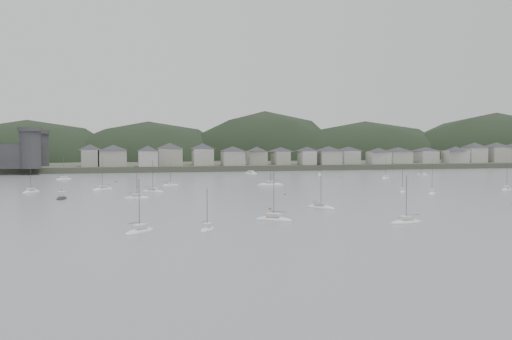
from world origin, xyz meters
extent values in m
plane|color=slate|center=(0.00, 0.00, 0.00)|extent=(900.00, 900.00, 0.00)
cube|color=#383D2D|center=(0.00, 295.00, 1.50)|extent=(900.00, 250.00, 3.00)
ellipsoid|color=black|center=(-110.87, 271.94, -10.14)|extent=(138.98, 92.48, 81.13)
ellipsoid|color=black|center=(-32.30, 272.87, -9.97)|extent=(132.08, 90.41, 79.74)
ellipsoid|color=black|center=(50.65, 272.93, -12.68)|extent=(133.88, 88.37, 101.41)
ellipsoid|color=black|center=(125.95, 267.91, -10.32)|extent=(165.81, 81.78, 82.55)
ellipsoid|color=black|center=(234.44, 265.57, -12.82)|extent=(177.60, 96.61, 102.57)
cylinder|color=#333436|center=(-92.00, 166.00, 12.00)|extent=(10.00, 10.00, 18.00)
cylinder|color=#333436|center=(-92.00, 194.00, 11.50)|extent=(10.00, 10.00, 17.00)
cube|color=#333436|center=(-92.00, 180.00, 9.00)|extent=(3.50, 30.00, 12.00)
cube|color=gray|center=(-65.00, 181.96, 7.29)|extent=(8.34, 12.91, 8.59)
pyramid|color=#28272C|center=(-65.00, 181.96, 13.09)|extent=(15.78, 15.78, 3.01)
cube|color=gray|center=(-53.32, 181.32, 7.18)|extent=(13.68, 13.35, 8.36)
pyramid|color=#28272C|center=(-53.32, 181.32, 12.82)|extent=(20.07, 20.07, 2.93)
cube|color=gray|center=(-35.57, 176.02, 7.04)|extent=(9.78, 10.20, 8.08)
pyramid|color=#28272C|center=(-35.57, 176.02, 12.49)|extent=(14.83, 14.83, 2.83)
cube|color=gray|center=(-23.51, 185.65, 7.55)|extent=(12.59, 13.33, 9.09)
pyramid|color=#28272C|center=(-23.51, 185.65, 13.68)|extent=(19.24, 19.24, 3.18)
cube|color=gray|center=(-5.75, 184.10, 7.43)|extent=(10.74, 12.17, 8.87)
pyramid|color=#28272C|center=(-5.75, 184.10, 13.42)|extent=(17.01, 17.01, 3.10)
cube|color=gray|center=(9.92, 177.53, 6.85)|extent=(11.63, 12.09, 7.69)
pyramid|color=#28272C|center=(9.92, 177.53, 12.04)|extent=(17.61, 17.61, 2.69)
cube|color=gray|center=(25.25, 186.19, 6.72)|extent=(10.37, 9.35, 7.44)
pyramid|color=#28272C|center=(25.25, 186.19, 11.74)|extent=(14.65, 14.65, 2.60)
cube|color=gray|center=(38.63, 183.79, 6.61)|extent=(8.24, 12.20, 7.22)
pyramid|color=#28272C|center=(38.63, 183.79, 11.48)|extent=(15.17, 15.17, 2.53)
cube|color=gray|center=(52.50, 178.55, 6.73)|extent=(8.06, 10.91, 7.46)
pyramid|color=#28272C|center=(52.50, 178.55, 11.77)|extent=(14.08, 14.08, 2.61)
cube|color=gray|center=(64.81, 177.06, 6.83)|extent=(11.73, 11.78, 7.66)
pyramid|color=#28272C|center=(64.81, 177.06, 12.00)|extent=(17.46, 17.46, 2.68)
cube|color=gray|center=(80.64, 186.91, 6.67)|extent=(10.19, 13.02, 7.33)
pyramid|color=#28272C|center=(80.64, 186.91, 11.62)|extent=(17.23, 17.23, 2.57)
cube|color=gray|center=(95.55, 178.06, 6.44)|extent=(11.70, 9.81, 6.88)
pyramid|color=#28272C|center=(95.55, 178.06, 11.08)|extent=(15.97, 15.97, 2.41)
cube|color=gray|center=(112.40, 186.91, 6.50)|extent=(12.83, 12.48, 7.00)
pyramid|color=#28272C|center=(112.40, 186.91, 11.22)|extent=(18.79, 18.79, 2.45)
cube|color=gray|center=(130.73, 187.42, 6.48)|extent=(11.07, 13.50, 6.97)
pyramid|color=#28272C|center=(130.73, 187.42, 11.19)|extent=(18.25, 18.25, 2.44)
cube|color=gray|center=(146.02, 179.72, 6.67)|extent=(13.75, 9.12, 7.34)
pyramid|color=#28272C|center=(146.02, 179.72, 11.62)|extent=(16.97, 16.97, 2.57)
cube|color=gray|center=(162.92, 185.95, 7.53)|extent=(11.37, 11.57, 9.05)
pyramid|color=#28272C|center=(162.92, 185.95, 13.63)|extent=(17.03, 17.03, 3.17)
cube|color=gray|center=(177.85, 185.32, 7.54)|extent=(12.07, 13.43, 9.09)
pyramid|color=#28272C|center=(177.85, 185.32, 13.68)|extent=(18.93, 18.93, 3.18)
ellipsoid|color=silver|center=(41.77, 43.12, 0.05)|extent=(5.10, 6.82, 1.33)
cube|color=silver|center=(41.77, 43.12, 1.01)|extent=(2.41, 2.74, 0.70)
cylinder|color=#3F3F42|center=(41.77, 43.12, 4.35)|extent=(0.12, 0.12, 8.29)
cylinder|color=#3F3F42|center=(42.36, 42.08, 1.56)|extent=(1.55, 2.65, 0.10)
ellipsoid|color=silver|center=(1.53, 7.50, 0.05)|extent=(7.09, 8.63, 1.71)
cube|color=silver|center=(1.53, 7.50, 1.21)|extent=(3.25, 3.54, 0.70)
cylinder|color=#3F3F42|center=(1.53, 7.50, 5.56)|extent=(0.12, 0.12, 10.71)
cylinder|color=#3F3F42|center=(0.66, 6.23, 1.76)|extent=(2.26, 3.24, 0.10)
ellipsoid|color=silver|center=(-43.18, -20.00, 0.05)|extent=(6.95, 7.51, 1.55)
cube|color=silver|center=(-43.18, -20.00, 1.13)|extent=(3.07, 3.17, 0.70)
cylinder|color=#3F3F42|center=(-43.18, -20.00, 5.05)|extent=(0.12, 0.12, 9.71)
cylinder|color=#3F3F42|center=(-44.09, -18.94, 1.68)|extent=(2.36, 2.71, 0.10)
ellipsoid|color=silver|center=(-30.23, 85.14, 0.05)|extent=(6.85, 3.94, 1.30)
cube|color=silver|center=(-30.23, 85.14, 1.00)|extent=(2.61, 2.05, 0.70)
cylinder|color=#3F3F42|center=(-30.23, 85.14, 4.28)|extent=(0.12, 0.12, 8.15)
cylinder|color=#3F3F42|center=(-31.35, 85.49, 1.55)|extent=(2.83, 0.97, 0.10)
ellipsoid|color=silver|center=(64.97, 104.16, 0.05)|extent=(6.99, 6.92, 1.49)
cube|color=silver|center=(64.97, 104.16, 1.09)|extent=(3.01, 3.00, 0.70)
cylinder|color=#3F3F42|center=(64.97, 104.16, 4.86)|extent=(0.12, 0.12, 9.31)
cylinder|color=#3F3F42|center=(64.01, 105.10, 1.64)|extent=(2.46, 2.42, 0.10)
ellipsoid|color=silver|center=(-37.62, 60.24, 0.05)|extent=(8.29, 6.62, 1.63)
cube|color=silver|center=(-37.62, 60.24, 1.17)|extent=(3.38, 3.06, 0.70)
cylinder|color=#3F3F42|center=(-37.62, 60.24, 5.31)|extent=(0.12, 0.12, 10.21)
cylinder|color=#3F3F42|center=(-38.86, 59.45, 1.72)|extent=(3.15, 2.07, 0.10)
ellipsoid|color=silver|center=(14.04, 150.00, 0.05)|extent=(6.81, 8.64, 1.70)
cube|color=silver|center=(14.04, 150.00, 1.20)|extent=(3.16, 3.51, 0.70)
cylinder|color=#3F3F42|center=(14.04, 150.00, 5.51)|extent=(0.12, 0.12, 10.61)
cylinder|color=#3F3F42|center=(14.85, 151.29, 1.75)|extent=(2.11, 3.29, 0.10)
ellipsoid|color=silver|center=(-76.17, 68.16, 0.05)|extent=(6.04, 7.98, 1.56)
cube|color=silver|center=(-76.17, 68.16, 1.13)|extent=(2.84, 3.21, 0.70)
cylinder|color=#3F3F42|center=(-76.17, 68.16, 5.06)|extent=(0.12, 0.12, 9.73)
cylinder|color=#3F3F42|center=(-75.47, 66.94, 1.68)|extent=(1.83, 3.08, 0.10)
ellipsoid|color=silver|center=(-15.17, -10.45, 0.05)|extent=(8.38, 6.84, 1.66)
cube|color=silver|center=(-15.17, -10.45, 1.18)|extent=(3.43, 3.14, 0.70)
cylinder|color=#3F3F42|center=(-15.17, -10.45, 5.40)|extent=(0.12, 0.12, 10.39)
cylinder|color=#3F3F42|center=(-13.92, -9.62, 1.73)|extent=(3.16, 2.17, 0.10)
ellipsoid|color=silver|center=(43.96, 131.65, 0.05)|extent=(5.09, 7.29, 1.40)
cube|color=silver|center=(43.96, 131.65, 1.05)|extent=(2.46, 2.88, 0.70)
cylinder|color=#3F3F42|center=(43.96, 131.65, 4.58)|extent=(0.12, 0.12, 8.77)
cylinder|color=#3F3F42|center=(43.41, 132.79, 1.60)|extent=(1.47, 2.88, 0.10)
ellipsoid|color=silver|center=(10.36, -20.00, 0.05)|extent=(8.06, 3.95, 1.54)
cube|color=silver|center=(10.36, -20.00, 1.12)|extent=(2.99, 2.20, 0.70)
cylinder|color=#3F3F42|center=(10.36, -20.00, 5.03)|extent=(0.12, 0.12, 9.65)
cylinder|color=#3F3F42|center=(11.72, -20.27, 1.67)|extent=(3.43, 0.79, 0.10)
ellipsoid|color=silver|center=(6.43, 78.96, 0.05)|extent=(10.17, 4.62, 1.96)
cube|color=silver|center=(6.43, 78.96, 1.33)|extent=(3.72, 2.66, 0.70)
cylinder|color=#3F3F42|center=(6.43, 78.96, 6.33)|extent=(0.12, 0.12, 12.26)
cylinder|color=#3F3F42|center=(8.17, 79.23, 1.88)|extent=(4.38, 0.78, 0.10)
ellipsoid|color=silver|center=(-53.94, 71.93, 0.05)|extent=(8.41, 8.21, 1.78)
cube|color=silver|center=(-53.94, 71.93, 1.24)|extent=(3.61, 3.57, 0.70)
cylinder|color=#3F3F42|center=(-53.94, 71.93, 5.77)|extent=(0.12, 0.12, 11.13)
cylinder|color=#3F3F42|center=(-52.78, 70.83, 1.79)|extent=(2.97, 2.84, 0.10)
ellipsoid|color=silver|center=(91.96, 121.24, 0.05)|extent=(4.43, 7.18, 1.37)
cube|color=silver|center=(91.96, 121.24, 1.03)|extent=(2.24, 2.77, 0.70)
cylinder|color=#3F3F42|center=(91.96, 121.24, 4.48)|extent=(0.12, 0.12, 8.56)
cylinder|color=#3F3F42|center=(91.53, 120.08, 1.58)|extent=(1.16, 2.92, 0.10)
ellipsoid|color=silver|center=(79.72, 42.20, 0.05)|extent=(7.26, 5.91, 1.44)
cube|color=silver|center=(79.72, 42.20, 1.07)|extent=(2.97, 2.71, 0.70)
cylinder|color=#3F3F42|center=(79.72, 42.20, 4.70)|extent=(0.12, 0.12, 9.00)
cylinder|color=#3F3F42|center=(80.80, 41.48, 1.62)|extent=(2.75, 1.88, 0.10)
ellipsoid|color=silver|center=(-30.62, -20.00, 0.05)|extent=(4.49, 6.35, 1.22)
cube|color=silver|center=(-30.62, -20.00, 0.96)|extent=(2.16, 2.52, 0.70)
cylinder|color=#3F3F42|center=(-30.62, -20.00, 4.03)|extent=(0.12, 0.12, 7.65)
cylinder|color=#3F3F42|center=(-31.11, -19.01, 1.51)|extent=(1.32, 2.51, 0.10)
ellipsoid|color=silver|center=(-42.88, 41.54, 0.05)|extent=(7.46, 2.59, 1.48)
cube|color=silver|center=(-42.88, 41.54, 1.09)|extent=(2.63, 1.70, 0.70)
cylinder|color=#3F3F42|center=(-42.88, 41.54, 4.82)|extent=(0.12, 0.12, 9.24)
cylinder|color=#3F3F42|center=(-44.21, 41.50, 1.64)|extent=(3.33, 0.20, 0.10)
ellipsoid|color=silver|center=(47.82, 35.21, 0.05)|extent=(6.47, 7.88, 1.56)
cube|color=silver|center=(47.82, 35.21, 1.13)|extent=(2.96, 3.23, 0.70)
cylinder|color=#3F3F42|center=(47.82, 35.21, 5.09)|extent=(0.12, 0.12, 9.78)
cylinder|color=#3F3F42|center=(48.61, 34.05, 1.68)|extent=(2.06, 2.97, 0.10)
ellipsoid|color=silver|center=(-72.51, 127.75, 0.05)|extent=(7.31, 6.04, 1.45)
cube|color=silver|center=(-72.51, 127.75, 1.08)|extent=(3.00, 2.76, 0.70)
cylinder|color=#3F3F42|center=(-72.51, 127.75, 4.74)|extent=(0.12, 0.12, 9.09)
cylinder|color=#3F3F42|center=(-73.59, 128.49, 1.63)|extent=(2.75, 1.94, 0.10)
ellipsoid|color=black|center=(-64.12, 44.90, 0.05)|extent=(3.11, 7.20, 1.54)
cube|color=silver|center=(-64.12, 44.90, 1.47)|extent=(2.13, 2.26, 1.40)
cylinder|color=#3F3F42|center=(-64.12, 44.90, 2.37)|extent=(0.10, 0.10, 1.20)
sphere|color=#B3623B|center=(46.18, 110.08, 0.15)|extent=(0.70, 0.70, 0.70)
sphere|color=#B3623B|center=(-50.44, 108.48, 0.15)|extent=(0.70, 0.70, 0.70)
sphere|color=#B3623B|center=(-42.36, 80.76, 0.15)|extent=(0.70, 0.70, 0.70)
sphere|color=#B3623B|center=(2.13, 43.00, 0.15)|extent=(0.70, 0.70, 0.70)
sphere|color=#B3623B|center=(-11.24, 8.48, 0.15)|extent=(0.70, 0.70, 0.70)
camera|label=1|loc=(-44.71, -125.75, 17.15)|focal=39.75mm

